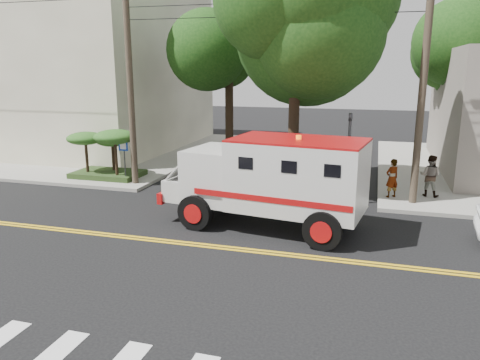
% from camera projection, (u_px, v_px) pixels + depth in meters
% --- Properties ---
extents(ground, '(100.00, 100.00, 0.00)m').
position_uv_depth(ground, '(205.00, 246.00, 14.16)').
color(ground, black).
rests_on(ground, ground).
extents(sidewalk_nw, '(17.00, 17.00, 0.15)m').
position_uv_depth(sidewalk_nw, '(83.00, 149.00, 30.41)').
color(sidewalk_nw, gray).
rests_on(sidewalk_nw, ground).
extents(building_left, '(16.00, 14.00, 10.00)m').
position_uv_depth(building_left, '(64.00, 69.00, 31.16)').
color(building_left, '#B4AD93').
rests_on(building_left, sidewalk_nw).
extents(utility_pole_left, '(0.28, 0.28, 9.00)m').
position_uv_depth(utility_pole_left, '(130.00, 85.00, 20.23)').
color(utility_pole_left, '#382D23').
rests_on(utility_pole_left, ground).
extents(utility_pole_right, '(0.28, 0.28, 9.00)m').
position_uv_depth(utility_pole_right, '(423.00, 89.00, 17.18)').
color(utility_pole_right, '#382D23').
rests_on(utility_pole_right, ground).
extents(tree_main, '(6.08, 5.70, 9.85)m').
position_uv_depth(tree_main, '(307.00, 15.00, 17.74)').
color(tree_main, black).
rests_on(tree_main, ground).
extents(tree_left, '(4.48, 4.20, 7.70)m').
position_uv_depth(tree_left, '(234.00, 58.00, 24.55)').
color(tree_left, black).
rests_on(tree_left, ground).
extents(tree_right, '(4.80, 4.50, 8.20)m').
position_uv_depth(tree_right, '(461.00, 51.00, 25.05)').
color(tree_right, black).
rests_on(tree_right, ground).
extents(traffic_signal, '(0.15, 0.18, 3.60)m').
position_uv_depth(traffic_signal, '(349.00, 149.00, 17.84)').
color(traffic_signal, '#3F3F42').
rests_on(traffic_signal, ground).
extents(accessibility_sign, '(0.45, 0.10, 2.02)m').
position_uv_depth(accessibility_sign, '(124.00, 155.00, 21.29)').
color(accessibility_sign, '#3F3F42').
rests_on(accessibility_sign, ground).
extents(palm_planter, '(3.52, 2.63, 2.36)m').
position_uv_depth(palm_planter, '(105.00, 146.00, 21.98)').
color(palm_planter, '#1E3314').
rests_on(palm_planter, sidewalk_nw).
extents(armored_truck, '(7.01, 3.47, 3.06)m').
position_uv_depth(armored_truck, '(272.00, 177.00, 15.36)').
color(armored_truck, silver).
rests_on(armored_truck, ground).
extents(pedestrian_a, '(0.69, 0.65, 1.58)m').
position_uv_depth(pedestrian_a, '(392.00, 178.00, 18.74)').
color(pedestrian_a, gray).
rests_on(pedestrian_a, sidewalk_ne).
extents(pedestrian_b, '(0.98, 0.86, 1.69)m').
position_uv_depth(pedestrian_b, '(430.00, 176.00, 18.89)').
color(pedestrian_b, gray).
rests_on(pedestrian_b, sidewalk_ne).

